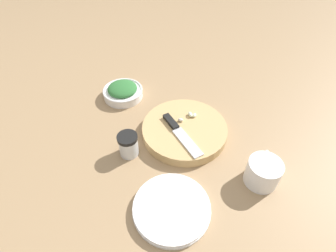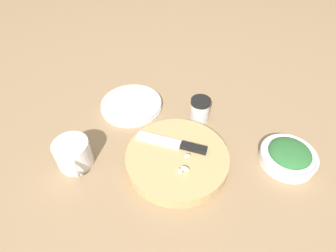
{
  "view_description": "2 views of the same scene",
  "coord_description": "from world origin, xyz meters",
  "px_view_note": "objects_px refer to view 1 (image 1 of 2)",
  "views": [
    {
      "loc": [
        -0.48,
        0.23,
        0.65
      ],
      "look_at": [
        0.04,
        -0.02,
        0.07
      ],
      "focal_mm": 28.0,
      "sensor_mm": 36.0,
      "label": 1
    },
    {
      "loc": [
        0.2,
        -0.5,
        0.59
      ],
      "look_at": [
        0.0,
        -0.04,
        0.09
      ],
      "focal_mm": 28.0,
      "sensor_mm": 36.0,
      "label": 2
    }
  ],
  "objects_px": {
    "coffee_mug": "(263,172)",
    "plate_stack": "(172,208)",
    "spice_jar": "(128,145)",
    "herb_bowl": "(123,91)",
    "cutting_board": "(184,130)",
    "garlic_cloves": "(189,116)",
    "chef_knife": "(179,132)"
  },
  "relations": [
    {
      "from": "coffee_mug",
      "to": "plate_stack",
      "type": "bearing_deg",
      "value": 84.24
    },
    {
      "from": "spice_jar",
      "to": "plate_stack",
      "type": "distance_m",
      "value": 0.24
    },
    {
      "from": "herb_bowl",
      "to": "coffee_mug",
      "type": "xyz_separation_m",
      "value": [
        -0.54,
        -0.23,
        0.01
      ]
    },
    {
      "from": "cutting_board",
      "to": "garlic_cloves",
      "type": "height_order",
      "value": "garlic_cloves"
    },
    {
      "from": "cutting_board",
      "to": "coffee_mug",
      "type": "xyz_separation_m",
      "value": [
        -0.26,
        -0.11,
        0.02
      ]
    },
    {
      "from": "chef_knife",
      "to": "garlic_cloves",
      "type": "bearing_deg",
      "value": -145.92
    },
    {
      "from": "coffee_mug",
      "to": "plate_stack",
      "type": "height_order",
      "value": "coffee_mug"
    },
    {
      "from": "cutting_board",
      "to": "chef_knife",
      "type": "height_order",
      "value": "chef_knife"
    },
    {
      "from": "herb_bowl",
      "to": "plate_stack",
      "type": "relative_size",
      "value": 0.74
    },
    {
      "from": "spice_jar",
      "to": "plate_stack",
      "type": "xyz_separation_m",
      "value": [
        -0.23,
        -0.03,
        -0.03
      ]
    },
    {
      "from": "garlic_cloves",
      "to": "coffee_mug",
      "type": "height_order",
      "value": "coffee_mug"
    },
    {
      "from": "cutting_board",
      "to": "coffee_mug",
      "type": "bearing_deg",
      "value": -156.87
    },
    {
      "from": "cutting_board",
      "to": "coffee_mug",
      "type": "height_order",
      "value": "coffee_mug"
    },
    {
      "from": "spice_jar",
      "to": "plate_stack",
      "type": "bearing_deg",
      "value": -171.61
    },
    {
      "from": "spice_jar",
      "to": "garlic_cloves",
      "type": "bearing_deg",
      "value": -82.37
    },
    {
      "from": "plate_stack",
      "to": "herb_bowl",
      "type": "bearing_deg",
      "value": -4.6
    },
    {
      "from": "garlic_cloves",
      "to": "herb_bowl",
      "type": "bearing_deg",
      "value": 31.72
    },
    {
      "from": "garlic_cloves",
      "to": "plate_stack",
      "type": "distance_m",
      "value": 0.33
    },
    {
      "from": "garlic_cloves",
      "to": "plate_stack",
      "type": "bearing_deg",
      "value": 143.4
    },
    {
      "from": "cutting_board",
      "to": "coffee_mug",
      "type": "distance_m",
      "value": 0.28
    },
    {
      "from": "chef_knife",
      "to": "garlic_cloves",
      "type": "height_order",
      "value": "same"
    },
    {
      "from": "cutting_board",
      "to": "chef_knife",
      "type": "relative_size",
      "value": 1.38
    },
    {
      "from": "cutting_board",
      "to": "spice_jar",
      "type": "relative_size",
      "value": 3.66
    },
    {
      "from": "plate_stack",
      "to": "coffee_mug",
      "type": "bearing_deg",
      "value": -95.76
    },
    {
      "from": "garlic_cloves",
      "to": "herb_bowl",
      "type": "distance_m",
      "value": 0.29
    },
    {
      "from": "cutting_board",
      "to": "garlic_cloves",
      "type": "distance_m",
      "value": 0.05
    },
    {
      "from": "herb_bowl",
      "to": "spice_jar",
      "type": "xyz_separation_m",
      "value": [
        -0.28,
        0.08,
        0.01
      ]
    },
    {
      "from": "coffee_mug",
      "to": "plate_stack",
      "type": "xyz_separation_m",
      "value": [
        0.03,
        0.27,
        -0.03
      ]
    },
    {
      "from": "chef_knife",
      "to": "spice_jar",
      "type": "height_order",
      "value": "spice_jar"
    },
    {
      "from": "coffee_mug",
      "to": "plate_stack",
      "type": "relative_size",
      "value": 0.52
    },
    {
      "from": "herb_bowl",
      "to": "plate_stack",
      "type": "bearing_deg",
      "value": 175.4
    },
    {
      "from": "herb_bowl",
      "to": "spice_jar",
      "type": "bearing_deg",
      "value": 164.91
    }
  ]
}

